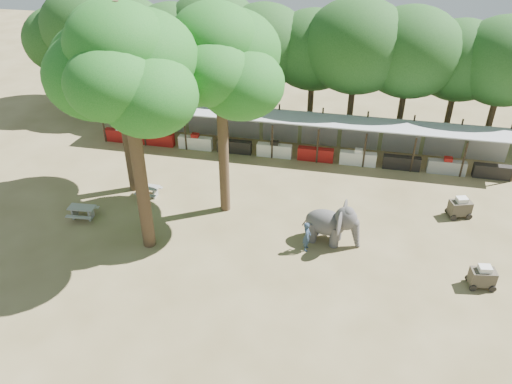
% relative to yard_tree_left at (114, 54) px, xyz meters
% --- Properties ---
extents(ground, '(100.00, 100.00, 0.00)m').
position_rel_yard_tree_left_xyz_m(ground, '(9.13, -7.19, -8.20)').
color(ground, brown).
rests_on(ground, ground).
extents(vendor_stalls, '(28.00, 2.99, 2.80)m').
position_rel_yard_tree_left_xyz_m(vendor_stalls, '(9.13, 6.65, -7.02)').
color(vendor_stalls, '#999BA1').
rests_on(vendor_stalls, ground).
extents(yard_tree_left, '(7.10, 6.90, 11.02)m').
position_rel_yard_tree_left_xyz_m(yard_tree_left, '(0.00, 0.00, 0.00)').
color(yard_tree_left, '#332316').
rests_on(yard_tree_left, ground).
extents(yard_tree_center, '(7.10, 6.90, 12.04)m').
position_rel_yard_tree_left_xyz_m(yard_tree_center, '(3.00, -5.00, 1.01)').
color(yard_tree_center, '#332316').
rests_on(yard_tree_center, ground).
extents(yard_tree_back, '(7.10, 6.90, 11.36)m').
position_rel_yard_tree_left_xyz_m(yard_tree_back, '(6.00, -1.00, 0.34)').
color(yard_tree_back, '#332316').
rests_on(yard_tree_back, ground).
extents(backdrop_trees, '(46.46, 5.95, 8.33)m').
position_rel_yard_tree_left_xyz_m(backdrop_trees, '(9.13, 11.81, -2.69)').
color(backdrop_trees, '#332316').
rests_on(backdrop_trees, ground).
extents(elephant, '(3.05, 2.28, 2.28)m').
position_rel_yard_tree_left_xyz_m(elephant, '(12.30, -2.98, -7.06)').
color(elephant, '#3D3A3A').
rests_on(elephant, ground).
extents(handler, '(0.43, 0.61, 1.64)m').
position_rel_yard_tree_left_xyz_m(handler, '(11.12, -3.93, -7.38)').
color(handler, '#26384C').
rests_on(handler, ground).
extents(picnic_table_near, '(1.54, 1.41, 0.72)m').
position_rel_yard_tree_left_xyz_m(picnic_table_near, '(-1.39, -3.72, -7.73)').
color(picnic_table_near, gray).
rests_on(picnic_table_near, ground).
extents(picnic_table_far, '(1.40, 1.27, 0.67)m').
position_rel_yard_tree_left_xyz_m(picnic_table_far, '(1.30, -0.81, -7.76)').
color(picnic_table_far, gray).
rests_on(picnic_table_far, ground).
extents(cart_front, '(1.31, 0.96, 1.18)m').
position_rel_yard_tree_left_xyz_m(cart_front, '(19.37, -4.98, -7.62)').
color(cart_front, '#342D22').
rests_on(cart_front, ground).
extents(cart_back, '(1.45, 1.18, 1.23)m').
position_rel_yard_tree_left_xyz_m(cart_back, '(19.10, 0.79, -7.59)').
color(cart_back, '#342D22').
rests_on(cart_back, ground).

